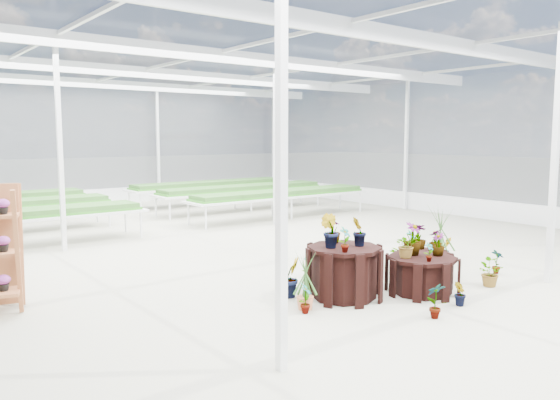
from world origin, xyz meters
TOP-DOWN VIEW (x-y plane):
  - ground_plane at (0.00, 0.00)m, footprint 24.00×24.00m
  - greenhouse_shell at (0.00, 0.00)m, footprint 18.00×24.00m
  - steel_frame at (0.00, 0.00)m, footprint 18.00×24.00m
  - nursery_benches at (0.00, 7.20)m, footprint 16.00×7.00m
  - plinth_tall at (-0.53, -2.45)m, footprint 1.59×1.59m
  - plinth_mid at (0.67, -3.05)m, footprint 1.41×1.41m
  - plinth_low at (1.67, -2.35)m, footprint 1.08×1.08m
  - nursery_plants at (0.77, -2.35)m, footprint 4.82×3.01m

SIDE VIEW (x-z plane):
  - ground_plane at x=0.00m, z-range 0.00..0.00m
  - plinth_low at x=1.67m, z-range 0.00..0.43m
  - plinth_mid at x=0.67m, z-range 0.00..0.61m
  - plinth_tall at x=-0.53m, z-range 0.00..0.83m
  - nursery_benches at x=0.00m, z-range 0.00..0.84m
  - nursery_plants at x=0.77m, z-range -0.14..1.23m
  - greenhouse_shell at x=0.00m, z-range 0.00..4.50m
  - steel_frame at x=0.00m, z-range 0.00..4.50m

